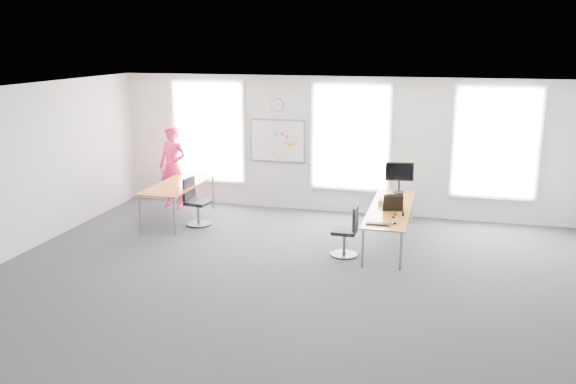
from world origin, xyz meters
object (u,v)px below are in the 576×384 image
(desk_right, at_px, (390,210))
(chair_right, at_px, (347,234))
(headphones, at_px, (399,213))
(desk_left, at_px, (178,187))
(chair_left, at_px, (196,204))
(monitor, at_px, (399,175))
(keyboard, at_px, (378,224))
(person, at_px, (173,167))

(desk_right, distance_m, chair_right, 1.13)
(headphones, bearing_deg, desk_left, 173.40)
(chair_left, distance_m, headphones, 4.28)
(desk_right, distance_m, monitor, 1.28)
(monitor, bearing_deg, chair_right, -117.72)
(chair_right, distance_m, headphones, 1.00)
(chair_left, bearing_deg, keyboard, -101.33)
(headphones, bearing_deg, desk_right, 116.19)
(chair_right, distance_m, monitor, 2.31)
(desk_left, relative_size, chair_right, 2.34)
(desk_right, bearing_deg, chair_left, 177.39)
(monitor, bearing_deg, keyboard, -102.63)
(desk_left, xyz_separation_m, chair_left, (0.49, -0.26, -0.29))
(person, xyz_separation_m, monitor, (5.11, -0.14, 0.13))
(desk_left, bearing_deg, chair_left, -27.33)
(desk_right, height_order, monitor, monitor)
(desk_left, distance_m, keyboard, 4.68)
(desk_right, height_order, chair_right, chair_right)
(desk_right, relative_size, keyboard, 6.90)
(desk_left, relative_size, headphones, 12.53)
(person, height_order, keyboard, person)
(desk_right, bearing_deg, chair_right, -126.63)
(person, distance_m, headphones, 5.57)
(chair_right, xyz_separation_m, headphones, (0.86, 0.38, 0.33))
(chair_left, bearing_deg, chair_right, -100.55)
(keyboard, height_order, headphones, headphones)
(chair_right, bearing_deg, desk_left, -108.39)
(person, bearing_deg, monitor, 8.19)
(monitor, bearing_deg, desk_left, -179.35)
(headphones, bearing_deg, monitor, 99.56)
(keyboard, bearing_deg, person, 156.70)
(desk_right, relative_size, person, 1.51)
(desk_right, height_order, desk_left, desk_left)
(desk_right, distance_m, keyboard, 1.13)
(chair_right, relative_size, chair_left, 0.94)
(chair_right, bearing_deg, keyboard, 67.65)
(chair_left, height_order, person, person)
(person, relative_size, monitor, 2.95)
(person, distance_m, monitor, 5.11)
(desk_right, height_order, person, person)
(chair_left, bearing_deg, desk_right, -85.48)
(chair_right, bearing_deg, monitor, 161.80)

